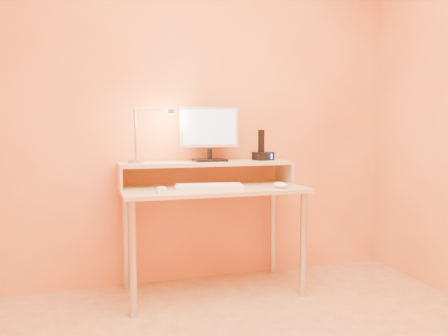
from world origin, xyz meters
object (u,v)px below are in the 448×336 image
object	(u,v)px
monitor_panel	(209,127)
mouse	(280,185)
phone_dock	(263,156)
keyboard	(209,187)
remote_control	(162,190)
lamp_base	(136,161)

from	to	relation	value
monitor_panel	mouse	distance (m)	0.64
phone_dock	keyboard	bearing A→B (deg)	-170.46
keyboard	mouse	bearing A→B (deg)	-2.95
monitor_panel	mouse	bearing A→B (deg)	-39.12
phone_dock	mouse	xyz separation A→B (m)	(-0.01, -0.33, -0.17)
phone_dock	remote_control	size ratio (longest dim) A/B	0.67
monitor_panel	lamp_base	bearing A→B (deg)	-173.61
phone_dock	lamp_base	bearing A→B (deg)	164.69
lamp_base	remote_control	xyz separation A→B (m)	(0.13, -0.26, -0.16)
lamp_base	keyboard	bearing A→B (deg)	-24.92
monitor_panel	remote_control	distance (m)	0.62
mouse	monitor_panel	bearing A→B (deg)	115.54
keyboard	remote_control	world-z (taller)	keyboard
lamp_base	mouse	world-z (taller)	lamp_base
monitor_panel	lamp_base	xyz separation A→B (m)	(-0.51, -0.04, -0.23)
keyboard	lamp_base	bearing A→B (deg)	163.67
keyboard	mouse	xyz separation A→B (m)	(0.46, -0.09, 0.01)
lamp_base	mouse	distance (m)	0.96
lamp_base	keyboard	size ratio (longest dim) A/B	0.23
remote_control	lamp_base	bearing A→B (deg)	124.52
lamp_base	mouse	xyz separation A→B (m)	(0.90, -0.30, -0.15)
phone_dock	mouse	bearing A→B (deg)	-108.90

